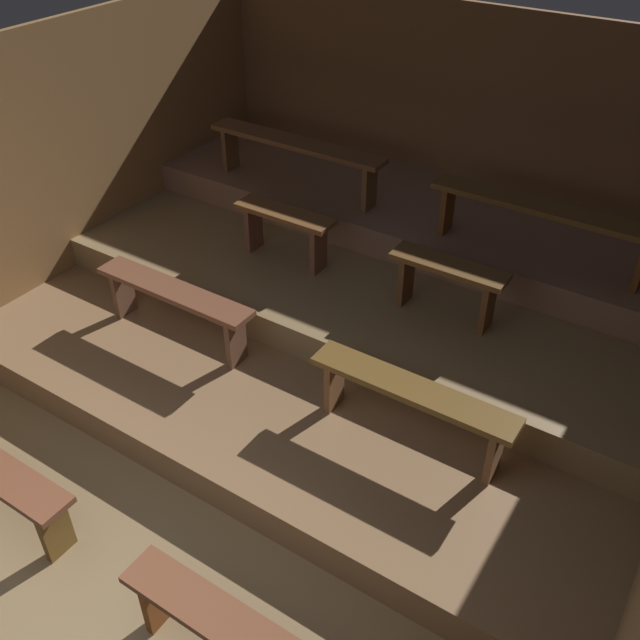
{
  "coord_description": "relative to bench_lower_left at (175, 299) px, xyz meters",
  "views": [
    {
      "loc": [
        2.45,
        -0.78,
        3.85
      ],
      "look_at": [
        0.04,
        2.9,
        0.61
      ],
      "focal_mm": 39.76,
      "sensor_mm": 36.0,
      "label": 1
    }
  ],
  "objects": [
    {
      "name": "bench_middle_right",
      "position": [
        1.83,
        1.12,
        0.25
      ],
      "size": [
        0.92,
        0.25,
        0.48
      ],
      "color": "brown",
      "rests_on": "platform_middle"
    },
    {
      "name": "platform_middle",
      "position": [
        1.06,
        1.65,
        -0.24
      ],
      "size": [
        5.3,
        2.71,
        0.27
      ],
      "primitive_type": "cube",
      "color": "olive",
      "rests_on": "platform_lower"
    },
    {
      "name": "wall_back",
      "position": [
        1.06,
        3.04,
        0.57
      ],
      "size": [
        6.1,
        0.06,
        2.44
      ],
      "primitive_type": "cube",
      "color": "brown",
      "rests_on": "ground"
    },
    {
      "name": "bench_lower_right",
      "position": [
        2.11,
        0.0,
        0.0
      ],
      "size": [
        1.46,
        0.25,
        0.48
      ],
      "color": "brown",
      "rests_on": "platform_lower"
    },
    {
      "name": "platform_upper",
      "position": [
        1.06,
        2.29,
        0.04
      ],
      "size": [
        5.3,
        1.44,
        0.27
      ],
      "primitive_type": "cube",
      "color": "#8B6651",
      "rests_on": "platform_middle"
    },
    {
      "name": "ground",
      "position": [
        1.06,
        0.27,
        -0.68
      ],
      "size": [
        6.1,
        6.27,
        0.08
      ],
      "primitive_type": "cube",
      "color": "olive"
    },
    {
      "name": "bench_lower_left",
      "position": [
        0.0,
        0.0,
        0.0
      ],
      "size": [
        1.46,
        0.25,
        0.48
      ],
      "color": "brown",
      "rests_on": "platform_lower"
    },
    {
      "name": "bench_upper_right",
      "position": [
        2.25,
        1.9,
        0.56
      ],
      "size": [
        1.85,
        0.25,
        0.48
      ],
      "color": "brown",
      "rests_on": "platform_upper"
    },
    {
      "name": "bench_upper_left",
      "position": [
        -0.13,
        1.9,
        0.56
      ],
      "size": [
        1.85,
        0.25,
        0.48
      ],
      "color": "brown",
      "rests_on": "platform_upper"
    },
    {
      "name": "platform_lower",
      "position": [
        1.06,
        0.98,
        -0.51
      ],
      "size": [
        5.3,
        4.05,
        0.27
      ],
      "primitive_type": "cube",
      "color": "olive",
      "rests_on": "ground"
    },
    {
      "name": "wall_left",
      "position": [
        -1.62,
        0.27,
        0.57
      ],
      "size": [
        0.06,
        6.27,
        2.44
      ],
      "primitive_type": "cube",
      "color": "olive",
      "rests_on": "ground"
    },
    {
      "name": "bench_middle_left",
      "position": [
        0.29,
        1.12,
        0.25
      ],
      "size": [
        0.92,
        0.25,
        0.48
      ],
      "color": "brown",
      "rests_on": "platform_middle"
    }
  ]
}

